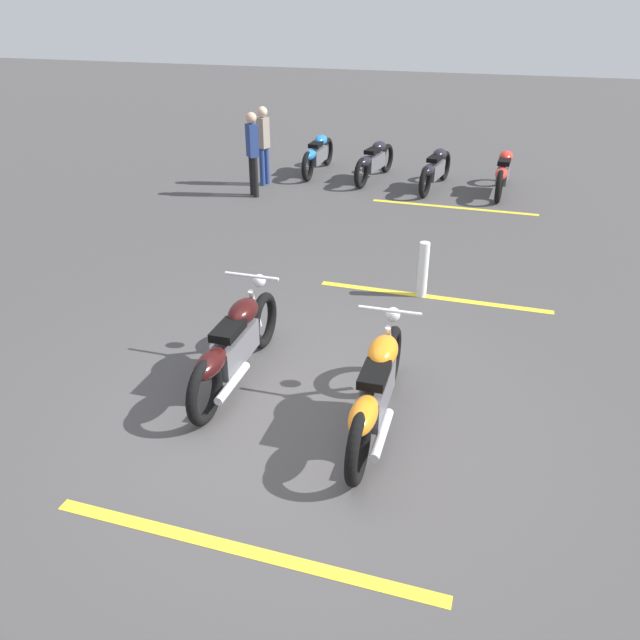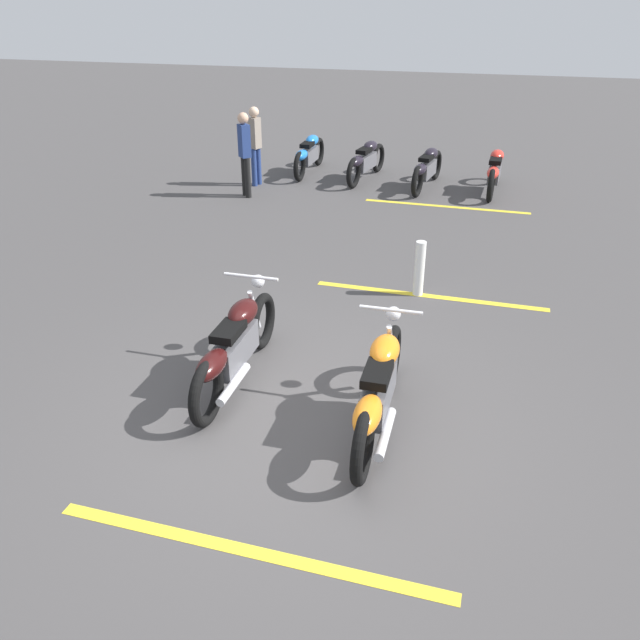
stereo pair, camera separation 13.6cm
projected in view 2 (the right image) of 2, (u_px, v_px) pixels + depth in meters
ground_plane at (297, 417)px, 6.38m from camera, size 60.00×60.00×0.00m
motorcycle_bright_foreground at (379, 389)px, 5.99m from camera, size 2.23×0.62×1.04m
motorcycle_dark_foreground at (235, 346)px, 6.71m from camera, size 2.23×0.62×1.04m
motorcycle_row_far_left at (495, 171)px, 13.18m from camera, size 2.19×0.32×0.82m
motorcycle_row_left at (427, 168)px, 13.45m from camera, size 2.12×0.44×0.80m
motorcycle_row_center at (366, 160)px, 14.03m from camera, size 2.14×0.48×0.81m
motorcycle_row_right at (309, 154)px, 14.55m from camera, size 2.17×0.28×0.82m
bystander_near_row at (255, 142)px, 13.48m from camera, size 0.27×0.23×1.64m
bystander_secondary at (245, 151)px, 12.71m from camera, size 0.30×0.30×1.66m
bollard_post at (419, 269)px, 8.75m from camera, size 0.14×0.14×0.78m
parking_stripe_near at (247, 551)px, 4.86m from camera, size 0.16×3.20×0.01m
parking_stripe_mid at (429, 296)px, 8.88m from camera, size 0.16×3.20×0.01m
parking_stripe_far at (446, 206)px, 12.52m from camera, size 0.16×3.20×0.01m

